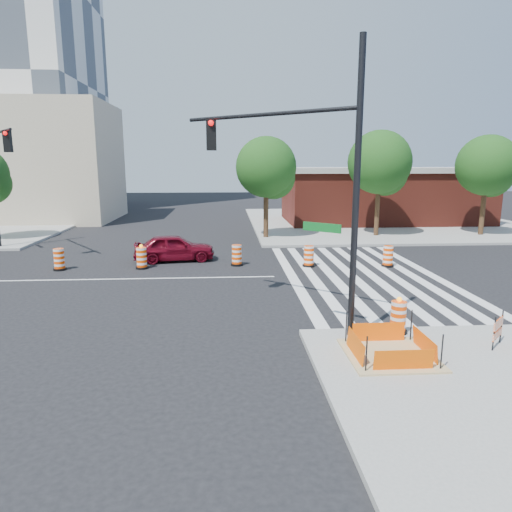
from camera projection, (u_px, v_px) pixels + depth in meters
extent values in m
plane|color=black|center=(114.00, 279.00, 19.84)|extent=(120.00, 120.00, 0.00)
cube|color=gray|center=(381.00, 222.00, 38.58)|extent=(22.00, 22.00, 0.15)
cube|color=silver|center=(292.00, 276.00, 20.34)|extent=(0.45, 13.50, 0.01)
cube|color=silver|center=(312.00, 276.00, 20.40)|extent=(0.45, 13.50, 0.01)
cube|color=silver|center=(332.00, 275.00, 20.45)|extent=(0.45, 13.50, 0.01)
cube|color=silver|center=(351.00, 275.00, 20.51)|extent=(0.45, 13.50, 0.01)
cube|color=silver|center=(371.00, 275.00, 20.57)|extent=(0.45, 13.50, 0.01)
cube|color=silver|center=(391.00, 275.00, 20.63)|extent=(0.45, 13.50, 0.01)
cube|color=silver|center=(410.00, 274.00, 20.69)|extent=(0.45, 13.50, 0.01)
cube|color=silver|center=(429.00, 274.00, 20.74)|extent=(0.45, 13.50, 0.01)
cube|color=silver|center=(114.00, 279.00, 19.83)|extent=(14.00, 0.12, 0.01)
cube|color=tan|center=(390.00, 355.00, 11.58)|extent=(2.20, 2.20, 0.05)
cube|color=#EE5604|center=(404.00, 361.00, 10.65)|extent=(1.44, 0.02, 0.55)
cube|color=#EE5604|center=(378.00, 333.00, 12.41)|extent=(1.44, 0.02, 0.55)
cube|color=#EE5604|center=(355.00, 347.00, 11.47)|extent=(0.02, 1.44, 0.55)
cube|color=#EE5604|center=(425.00, 345.00, 11.59)|extent=(0.02, 1.44, 0.55)
cylinder|color=black|center=(366.00, 355.00, 10.56)|extent=(0.04, 0.04, 0.90)
cylinder|color=black|center=(442.00, 353.00, 10.68)|extent=(0.04, 0.04, 0.90)
cylinder|color=black|center=(346.00, 327.00, 12.32)|extent=(0.04, 0.04, 0.90)
cylinder|color=black|center=(411.00, 326.00, 12.44)|extent=(0.04, 0.04, 0.90)
cube|color=maroon|center=(382.00, 198.00, 38.17)|extent=(16.00, 8.00, 4.20)
cube|color=gray|center=(384.00, 170.00, 37.71)|extent=(16.50, 8.50, 0.40)
cube|color=#BAAB8E|center=(31.00, 163.00, 39.57)|extent=(14.00, 10.00, 10.00)
imported|color=#5E0816|center=(174.00, 248.00, 23.42)|extent=(4.27, 2.19, 1.39)
cylinder|color=black|center=(356.00, 193.00, 12.21)|extent=(0.18, 0.18, 8.02)
cylinder|color=black|center=(265.00, 115.00, 13.50)|extent=(4.71, 3.93, 0.12)
cube|color=black|center=(211.00, 135.00, 14.81)|extent=(0.32, 0.28, 1.00)
sphere|color=#FF0C0C|center=(211.00, 123.00, 14.56)|extent=(0.18, 0.18, 0.18)
cube|color=#0C591E|center=(322.00, 227.00, 12.99)|extent=(0.95, 0.80, 0.25)
cube|color=black|center=(8.00, 141.00, 21.72)|extent=(0.33, 0.29, 1.02)
sphere|color=#FF0C0C|center=(5.00, 133.00, 21.47)|extent=(0.18, 0.18, 0.18)
cylinder|color=black|center=(397.00, 331.00, 13.15)|extent=(0.55, 0.55, 0.09)
cylinder|color=#FF4705|center=(398.00, 316.00, 13.06)|extent=(0.44, 0.44, 0.87)
sphere|color=#FF990C|center=(399.00, 299.00, 12.96)|extent=(0.15, 0.15, 0.15)
cube|color=#FF4705|center=(498.00, 324.00, 12.05)|extent=(0.58, 0.57, 0.26)
cube|color=#FF4705|center=(497.00, 334.00, 12.10)|extent=(0.58, 0.57, 0.20)
cylinder|color=black|center=(494.00, 334.00, 11.83)|extent=(0.04, 0.04, 0.92)
cylinder|color=black|center=(501.00, 327.00, 12.34)|extent=(0.04, 0.04, 0.92)
cylinder|color=#382314|center=(266.00, 208.00, 29.90)|extent=(0.32, 0.32, 4.18)
sphere|color=#1E4313|center=(266.00, 167.00, 29.38)|extent=(3.92, 3.92, 3.92)
sphere|color=#1E4313|center=(273.00, 177.00, 29.84)|extent=(2.87, 2.87, 2.87)
sphere|color=#1E4313|center=(260.00, 173.00, 29.23)|extent=(2.61, 2.61, 2.61)
cylinder|color=#382314|center=(377.00, 204.00, 30.60)|extent=(0.31, 0.31, 4.46)
sphere|color=#1E4313|center=(380.00, 162.00, 30.04)|extent=(4.18, 4.18, 4.18)
sphere|color=#1E4313|center=(385.00, 173.00, 30.50)|extent=(3.06, 3.06, 3.06)
sphere|color=#1E4313|center=(375.00, 169.00, 29.92)|extent=(2.79, 2.79, 2.79)
cylinder|color=#382314|center=(483.00, 205.00, 30.92)|extent=(0.33, 0.33, 4.28)
sphere|color=#1E4313|center=(487.00, 165.00, 30.38)|extent=(4.01, 4.01, 4.01)
sphere|color=#1E4313|center=(491.00, 175.00, 30.85)|extent=(2.94, 2.94, 2.94)
sphere|color=#1E4313|center=(482.00, 171.00, 30.24)|extent=(2.68, 2.68, 2.68)
cylinder|color=black|center=(60.00, 269.00, 21.52)|extent=(0.60, 0.60, 0.10)
cylinder|color=#FF4705|center=(59.00, 259.00, 21.42)|extent=(0.48, 0.48, 0.95)
cylinder|color=black|center=(142.00, 268.00, 21.81)|extent=(0.60, 0.60, 0.10)
cylinder|color=#FF4705|center=(142.00, 257.00, 21.71)|extent=(0.48, 0.48, 0.95)
sphere|color=#FF990C|center=(141.00, 246.00, 21.60)|extent=(0.16, 0.16, 0.16)
cylinder|color=black|center=(237.00, 264.00, 22.49)|extent=(0.60, 0.60, 0.10)
cylinder|color=#FF4705|center=(237.00, 254.00, 22.39)|extent=(0.48, 0.48, 0.95)
cylinder|color=black|center=(309.00, 265.00, 22.25)|extent=(0.60, 0.60, 0.10)
cylinder|color=#FF4705|center=(309.00, 255.00, 22.15)|extent=(0.48, 0.48, 0.95)
cylinder|color=black|center=(387.00, 265.00, 22.26)|extent=(0.60, 0.60, 0.10)
cylinder|color=#FF4705|center=(388.00, 255.00, 22.16)|extent=(0.48, 0.48, 0.95)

